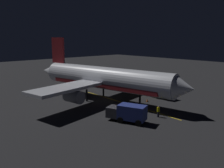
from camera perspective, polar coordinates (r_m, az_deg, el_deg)
ground_plane at (r=45.44m, az=-1.71°, el=-4.10°), size 180.00×180.00×0.20m
apron_guide_stripe at (r=43.50m, az=3.12°, el=-4.66°), size 1.14×23.97×0.01m
airliner at (r=44.87m, az=-2.32°, el=1.29°), size 30.52×35.31×11.89m
baggage_truck at (r=33.85m, az=3.93°, el=-7.05°), size 3.99×6.01×2.52m
catering_truck at (r=48.53m, az=10.85°, el=-1.78°), size 2.50×6.38×2.18m
ground_crew_worker at (r=36.56m, az=11.11°, el=-6.50°), size 0.40×0.40×1.74m
traffic_cone_near_left at (r=44.95m, az=8.50°, el=-3.93°), size 0.50×0.50×0.55m
traffic_cone_near_right at (r=41.45m, az=5.41°, el=-5.14°), size 0.50×0.50×0.55m
traffic_cone_under_wing at (r=42.27m, az=2.14°, el=-4.78°), size 0.50×0.50×0.55m
traffic_cone_far at (r=37.21m, az=2.45°, el=-7.01°), size 0.50×0.50×0.55m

